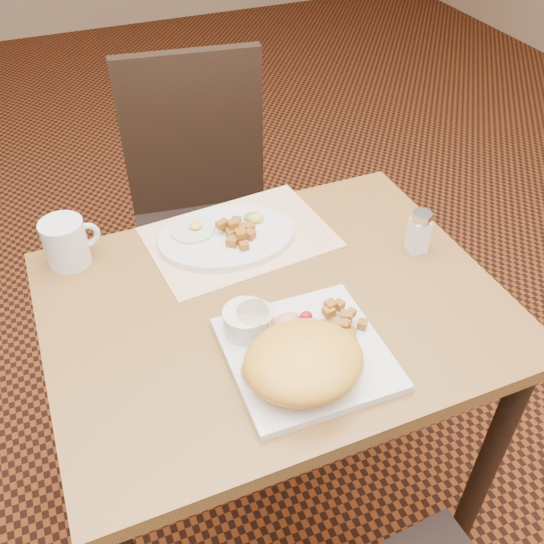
{
  "coord_description": "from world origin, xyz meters",
  "views": [
    {
      "loc": [
        -0.34,
        -0.81,
        1.59
      ],
      "look_at": [
        -0.0,
        0.01,
        0.82
      ],
      "focal_mm": 40.0,
      "sensor_mm": 36.0,
      "label": 1
    }
  ],
  "objects_px": {
    "plate_square": "(306,354)",
    "salt_shaker": "(419,231)",
    "chair_far": "(204,205)",
    "table": "(275,339)",
    "plate_oval": "(226,237)",
    "coffee_mug": "(66,242)"
  },
  "relations": [
    {
      "from": "plate_square",
      "to": "salt_shaker",
      "type": "xyz_separation_m",
      "value": [
        0.35,
        0.19,
        0.04
      ]
    },
    {
      "from": "salt_shaker",
      "to": "chair_far",
      "type": "bearing_deg",
      "value": 115.01
    },
    {
      "from": "table",
      "to": "plate_oval",
      "type": "bearing_deg",
      "value": 96.1
    },
    {
      "from": "chair_far",
      "to": "salt_shaker",
      "type": "height_order",
      "value": "chair_far"
    },
    {
      "from": "chair_far",
      "to": "salt_shaker",
      "type": "relative_size",
      "value": 9.7
    },
    {
      "from": "table",
      "to": "plate_square",
      "type": "relative_size",
      "value": 3.21
    },
    {
      "from": "plate_oval",
      "to": "coffee_mug",
      "type": "distance_m",
      "value": 0.34
    },
    {
      "from": "plate_square",
      "to": "table",
      "type": "bearing_deg",
      "value": 88.76
    },
    {
      "from": "table",
      "to": "coffee_mug",
      "type": "distance_m",
      "value": 0.48
    },
    {
      "from": "table",
      "to": "plate_square",
      "type": "height_order",
      "value": "plate_square"
    },
    {
      "from": "plate_oval",
      "to": "coffee_mug",
      "type": "relative_size",
      "value": 2.51
    },
    {
      "from": "plate_square",
      "to": "coffee_mug",
      "type": "relative_size",
      "value": 2.31
    },
    {
      "from": "table",
      "to": "salt_shaker",
      "type": "height_order",
      "value": "salt_shaker"
    },
    {
      "from": "table",
      "to": "chair_far",
      "type": "bearing_deg",
      "value": 85.75
    },
    {
      "from": "salt_shaker",
      "to": "coffee_mug",
      "type": "height_order",
      "value": "coffee_mug"
    },
    {
      "from": "table",
      "to": "chair_far",
      "type": "relative_size",
      "value": 0.93
    },
    {
      "from": "table",
      "to": "coffee_mug",
      "type": "height_order",
      "value": "coffee_mug"
    },
    {
      "from": "chair_far",
      "to": "coffee_mug",
      "type": "height_order",
      "value": "chair_far"
    },
    {
      "from": "plate_square",
      "to": "plate_oval",
      "type": "relative_size",
      "value": 0.92
    },
    {
      "from": "plate_square",
      "to": "coffee_mug",
      "type": "bearing_deg",
      "value": 128.73
    },
    {
      "from": "plate_oval",
      "to": "table",
      "type": "bearing_deg",
      "value": -83.9
    },
    {
      "from": "chair_far",
      "to": "plate_square",
      "type": "xyz_separation_m",
      "value": [
        -0.05,
        -0.83,
        0.22
      ]
    }
  ]
}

